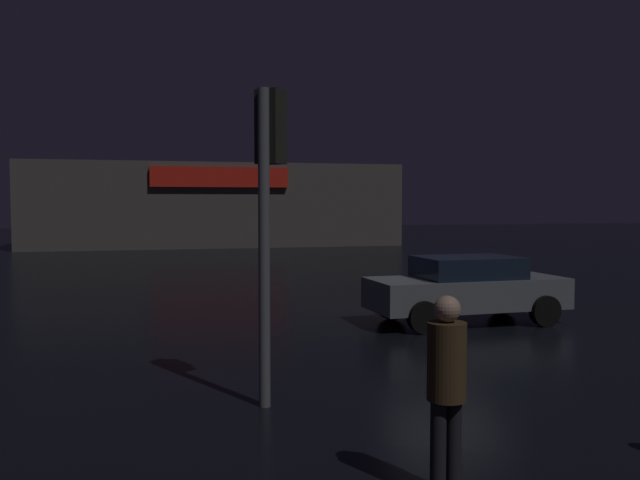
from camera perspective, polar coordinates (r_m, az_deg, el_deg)
ground_plane at (r=14.68m, az=10.57°, el=-6.95°), size 120.00×120.00×0.00m
store_building at (r=42.76m, az=-9.12°, el=2.95°), size 21.65×9.85×4.86m
traffic_signal_opposite at (r=8.47m, az=-4.37°, el=4.98°), size 0.42×0.42×3.98m
car_near at (r=14.69m, az=12.31°, el=-3.99°), size 4.23×2.00×1.42m
pedestrian at (r=6.03m, az=10.68°, el=-11.56°), size 0.39×0.39×1.77m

